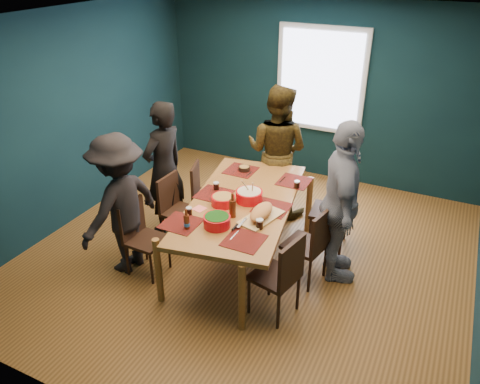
# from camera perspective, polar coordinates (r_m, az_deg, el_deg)

# --- Properties ---
(room) EXTENTS (5.01, 5.01, 2.71)m
(room) POSITION_cam_1_polar(r_m,az_deg,el_deg) (5.29, 2.55, 6.24)
(room) COLOR #96612B
(room) RESTS_ON ground
(dining_table) EXTENTS (1.44, 2.31, 0.82)m
(dining_table) POSITION_cam_1_polar(r_m,az_deg,el_deg) (5.21, 0.27, -1.83)
(dining_table) COLOR #AA6533
(dining_table) RESTS_ON floor
(chair_left_far) EXTENTS (0.48, 0.48, 0.84)m
(chair_left_far) POSITION_cam_1_polar(r_m,az_deg,el_deg) (6.12, -4.58, 0.27)
(chair_left_far) COLOR black
(chair_left_far) RESTS_ON floor
(chair_left_mid) EXTENTS (0.41, 0.41, 0.87)m
(chair_left_mid) POSITION_cam_1_polar(r_m,az_deg,el_deg) (5.78, -7.91, -1.50)
(chair_left_mid) COLOR black
(chair_left_mid) RESTS_ON floor
(chair_left_near) EXTENTS (0.40, 0.40, 0.87)m
(chair_left_near) POSITION_cam_1_polar(r_m,az_deg,el_deg) (5.32, -12.10, -4.80)
(chair_left_near) COLOR black
(chair_left_near) RESTS_ON floor
(chair_right_far) EXTENTS (0.48, 0.48, 0.97)m
(chair_right_far) POSITION_cam_1_polar(r_m,az_deg,el_deg) (5.70, 11.89, -1.69)
(chair_right_far) COLOR black
(chair_right_far) RESTS_ON floor
(chair_right_mid) EXTENTS (0.48, 0.48, 0.91)m
(chair_right_mid) POSITION_cam_1_polar(r_m,az_deg,el_deg) (5.07, 8.80, -5.90)
(chair_right_mid) COLOR black
(chair_right_mid) RESTS_ON floor
(chair_right_near) EXTENTS (0.49, 0.49, 0.92)m
(chair_right_near) POSITION_cam_1_polar(r_m,az_deg,el_deg) (4.59, 5.16, -9.70)
(chair_right_near) COLOR black
(chair_right_near) RESTS_ON floor
(person_far_left) EXTENTS (0.52, 0.70, 1.73)m
(person_far_left) POSITION_cam_1_polar(r_m,az_deg,el_deg) (5.88, -9.25, 2.79)
(person_far_left) COLOR black
(person_far_left) RESTS_ON floor
(person_back) EXTENTS (0.88, 0.70, 1.78)m
(person_back) POSITION_cam_1_polar(r_m,az_deg,el_deg) (6.26, 4.52, 5.01)
(person_back) COLOR black
(person_back) RESTS_ON floor
(person_right) EXTENTS (0.81, 1.16, 1.83)m
(person_right) POSITION_cam_1_polar(r_m,az_deg,el_deg) (5.03, 12.22, -1.41)
(person_right) COLOR silver
(person_right) RESTS_ON floor
(person_near_left) EXTENTS (0.73, 1.12, 1.63)m
(person_near_left) POSITION_cam_1_polar(r_m,az_deg,el_deg) (5.26, -14.40, -1.52)
(person_near_left) COLOR black
(person_near_left) RESTS_ON floor
(bowl_salad) EXTENTS (0.26, 0.26, 0.11)m
(bowl_salad) POSITION_cam_1_polar(r_m,az_deg,el_deg) (5.07, -2.08, -0.99)
(bowl_salad) COLOR red
(bowl_salad) RESTS_ON dining_table
(bowl_dumpling) EXTENTS (0.30, 0.30, 0.28)m
(bowl_dumpling) POSITION_cam_1_polar(r_m,az_deg,el_deg) (5.14, 1.12, -0.42)
(bowl_dumpling) COLOR red
(bowl_dumpling) RESTS_ON dining_table
(bowl_herbs) EXTENTS (0.28, 0.28, 0.12)m
(bowl_herbs) POSITION_cam_1_polar(r_m,az_deg,el_deg) (4.69, -2.82, -3.51)
(bowl_herbs) COLOR red
(bowl_herbs) RESTS_ON dining_table
(cutting_board) EXTENTS (0.37, 0.65, 0.14)m
(cutting_board) POSITION_cam_1_polar(r_m,az_deg,el_deg) (4.82, 2.59, -2.60)
(cutting_board) COLOR #DBAF76
(cutting_board) RESTS_ON dining_table
(small_bowl) EXTENTS (0.15, 0.15, 0.06)m
(small_bowl) POSITION_cam_1_polar(r_m,az_deg,el_deg) (5.85, 0.52, 2.89)
(small_bowl) COLOR black
(small_bowl) RESTS_ON dining_table
(beer_bottle_a) EXTENTS (0.06, 0.06, 0.22)m
(beer_bottle_a) POSITION_cam_1_polar(r_m,az_deg,el_deg) (4.67, -6.52, -3.65)
(beer_bottle_a) COLOR #441B0C
(beer_bottle_a) RESTS_ON dining_table
(beer_bottle_b) EXTENTS (0.07, 0.07, 0.27)m
(beer_bottle_b) POSITION_cam_1_polar(r_m,az_deg,el_deg) (4.83, -0.91, -1.94)
(beer_bottle_b) COLOR #441B0C
(beer_bottle_b) RESTS_ON dining_table
(cola_glass_a) EXTENTS (0.06, 0.06, 0.09)m
(cola_glass_a) POSITION_cam_1_polar(r_m,az_deg,el_deg) (4.92, -6.22, -2.29)
(cola_glass_a) COLOR black
(cola_glass_a) RESTS_ON dining_table
(cola_glass_b) EXTENTS (0.07, 0.07, 0.10)m
(cola_glass_b) POSITION_cam_1_polar(r_m,az_deg,el_deg) (4.66, 2.40, -3.86)
(cola_glass_b) COLOR black
(cola_glass_b) RESTS_ON dining_table
(cola_glass_c) EXTENTS (0.07, 0.07, 0.09)m
(cola_glass_c) POSITION_cam_1_polar(r_m,az_deg,el_deg) (5.46, 6.95, 0.95)
(cola_glass_c) COLOR black
(cola_glass_c) RESTS_ON dining_table
(cola_glass_d) EXTENTS (0.07, 0.07, 0.09)m
(cola_glass_d) POSITION_cam_1_polar(r_m,az_deg,el_deg) (5.39, -2.91, 0.77)
(cola_glass_d) COLOR black
(cola_glass_d) RESTS_ON dining_table
(napkin_a) EXTENTS (0.17, 0.17, 0.00)m
(napkin_a) POSITION_cam_1_polar(r_m,az_deg,el_deg) (5.03, 4.35, -2.08)
(napkin_a) COLOR #FF6F6B
(napkin_a) RESTS_ON dining_table
(napkin_b) EXTENTS (0.15, 0.15, 0.00)m
(napkin_b) POSITION_cam_1_polar(r_m,az_deg,el_deg) (5.04, -4.98, -2.04)
(napkin_b) COLOR #FF6F6B
(napkin_b) RESTS_ON dining_table
(napkin_c) EXTENTS (0.18, 0.18, 0.00)m
(napkin_c) POSITION_cam_1_polar(r_m,az_deg,el_deg) (4.52, 0.79, -5.74)
(napkin_c) COLOR #FF6F6B
(napkin_c) RESTS_ON dining_table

